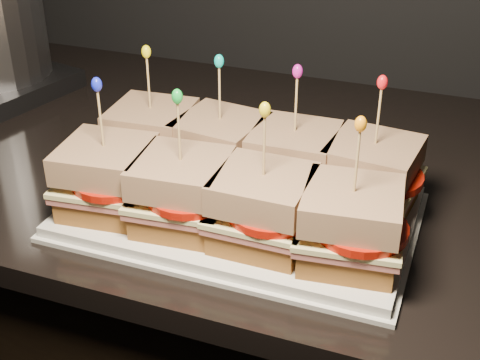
% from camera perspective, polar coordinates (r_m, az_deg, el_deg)
% --- Properties ---
extents(platter, '(0.41, 0.25, 0.02)m').
position_cam_1_polar(platter, '(0.82, -0.00, -2.81)').
color(platter, white).
rests_on(platter, granite_slab).
extents(platter_rim, '(0.42, 0.26, 0.01)m').
position_cam_1_polar(platter_rim, '(0.82, -0.00, -3.16)').
color(platter_rim, white).
rests_on(platter_rim, granite_slab).
extents(sandwich_0_bread_bot, '(0.10, 0.10, 0.03)m').
position_cam_1_polar(sandwich_0_bread_bot, '(0.90, -7.37, 2.03)').
color(sandwich_0_bread_bot, brown).
rests_on(sandwich_0_bread_bot, platter).
extents(sandwich_0_ham, '(0.11, 0.11, 0.01)m').
position_cam_1_polar(sandwich_0_ham, '(0.89, -7.44, 3.03)').
color(sandwich_0_ham, '#C4665B').
rests_on(sandwich_0_ham, sandwich_0_bread_bot).
extents(sandwich_0_cheese, '(0.12, 0.11, 0.01)m').
position_cam_1_polar(sandwich_0_cheese, '(0.89, -7.47, 3.43)').
color(sandwich_0_cheese, '#F8F19F').
rests_on(sandwich_0_cheese, sandwich_0_ham).
extents(sandwich_0_tomato, '(0.10, 0.10, 0.01)m').
position_cam_1_polar(sandwich_0_tomato, '(0.88, -6.98, 3.59)').
color(sandwich_0_tomato, red).
rests_on(sandwich_0_tomato, sandwich_0_cheese).
extents(sandwich_0_bread_top, '(0.11, 0.11, 0.03)m').
position_cam_1_polar(sandwich_0_bread_top, '(0.88, -7.59, 5.12)').
color(sandwich_0_bread_top, brown).
rests_on(sandwich_0_bread_top, sandwich_0_tomato).
extents(sandwich_0_pick, '(0.00, 0.00, 0.09)m').
position_cam_1_polar(sandwich_0_pick, '(0.86, -7.80, 7.96)').
color(sandwich_0_pick, tan).
rests_on(sandwich_0_pick, sandwich_0_bread_top).
extents(sandwich_0_frill, '(0.01, 0.01, 0.02)m').
position_cam_1_polar(sandwich_0_frill, '(0.85, -8.01, 10.79)').
color(sandwich_0_frill, yellow).
rests_on(sandwich_0_frill, sandwich_0_pick).
extents(sandwich_1_bread_bot, '(0.11, 0.11, 0.03)m').
position_cam_1_polar(sandwich_1_bread_bot, '(0.87, -1.65, 1.00)').
color(sandwich_1_bread_bot, brown).
rests_on(sandwich_1_bread_bot, platter).
extents(sandwich_1_ham, '(0.12, 0.12, 0.01)m').
position_cam_1_polar(sandwich_1_ham, '(0.86, -1.67, 2.03)').
color(sandwich_1_ham, '#C4665B').
rests_on(sandwich_1_ham, sandwich_1_bread_bot).
extents(sandwich_1_cheese, '(0.12, 0.12, 0.01)m').
position_cam_1_polar(sandwich_1_cheese, '(0.85, -1.68, 2.44)').
color(sandwich_1_cheese, '#F8F19F').
rests_on(sandwich_1_cheese, sandwich_1_ham).
extents(sandwich_1_tomato, '(0.10, 0.10, 0.01)m').
position_cam_1_polar(sandwich_1_tomato, '(0.84, -1.08, 2.59)').
color(sandwich_1_tomato, red).
rests_on(sandwich_1_tomato, sandwich_1_cheese).
extents(sandwich_1_bread_top, '(0.11, 0.11, 0.03)m').
position_cam_1_polar(sandwich_1_bread_top, '(0.84, -1.70, 4.20)').
color(sandwich_1_bread_top, brown).
rests_on(sandwich_1_bread_top, sandwich_1_tomato).
extents(sandwich_1_pick, '(0.00, 0.00, 0.09)m').
position_cam_1_polar(sandwich_1_pick, '(0.82, -1.75, 7.15)').
color(sandwich_1_pick, tan).
rests_on(sandwich_1_pick, sandwich_1_bread_top).
extents(sandwich_1_frill, '(0.01, 0.01, 0.02)m').
position_cam_1_polar(sandwich_1_frill, '(0.81, -1.80, 10.11)').
color(sandwich_1_frill, '#06B8AF').
rests_on(sandwich_1_frill, sandwich_1_pick).
extents(sandwich_2_bread_bot, '(0.10, 0.10, 0.03)m').
position_cam_1_polar(sandwich_2_bread_bot, '(0.84, 4.51, -0.13)').
color(sandwich_2_bread_bot, brown).
rests_on(sandwich_2_bread_bot, platter).
extents(sandwich_2_ham, '(0.11, 0.11, 0.01)m').
position_cam_1_polar(sandwich_2_ham, '(0.83, 4.55, 0.93)').
color(sandwich_2_ham, '#C4665B').
rests_on(sandwich_2_ham, sandwich_2_bread_bot).
extents(sandwich_2_cheese, '(0.11, 0.11, 0.01)m').
position_cam_1_polar(sandwich_2_cheese, '(0.83, 4.57, 1.35)').
color(sandwich_2_cheese, '#F8F19F').
rests_on(sandwich_2_cheese, sandwich_2_ham).
extents(sandwich_2_tomato, '(0.10, 0.10, 0.01)m').
position_cam_1_polar(sandwich_2_tomato, '(0.81, 5.28, 1.49)').
color(sandwich_2_tomato, red).
rests_on(sandwich_2_tomato, sandwich_2_cheese).
extents(sandwich_2_bread_top, '(0.10, 0.10, 0.03)m').
position_cam_1_polar(sandwich_2_bread_top, '(0.81, 4.65, 3.15)').
color(sandwich_2_bread_top, brown).
rests_on(sandwich_2_bread_top, sandwich_2_tomato).
extents(sandwich_2_pick, '(0.00, 0.00, 0.09)m').
position_cam_1_polar(sandwich_2_pick, '(0.79, 4.79, 6.19)').
color(sandwich_2_pick, tan).
rests_on(sandwich_2_pick, sandwich_2_bread_top).
extents(sandwich_2_frill, '(0.01, 0.01, 0.02)m').
position_cam_1_polar(sandwich_2_frill, '(0.78, 4.93, 9.23)').
color(sandwich_2_frill, '#C418A0').
rests_on(sandwich_2_frill, sandwich_2_pick).
extents(sandwich_3_bread_bot, '(0.11, 0.11, 0.03)m').
position_cam_1_polar(sandwich_3_bread_bot, '(0.82, 11.00, -1.31)').
color(sandwich_3_bread_bot, brown).
rests_on(sandwich_3_bread_bot, platter).
extents(sandwich_3_ham, '(0.12, 0.11, 0.01)m').
position_cam_1_polar(sandwich_3_ham, '(0.81, 11.11, -0.25)').
color(sandwich_3_ham, '#C4665B').
rests_on(sandwich_3_ham, sandwich_3_bread_bot).
extents(sandwich_3_cheese, '(0.12, 0.12, 0.01)m').
position_cam_1_polar(sandwich_3_cheese, '(0.81, 11.16, 0.18)').
color(sandwich_3_cheese, '#F8F19F').
rests_on(sandwich_3_cheese, sandwich_3_ham).
extents(sandwich_3_tomato, '(0.10, 0.10, 0.01)m').
position_cam_1_polar(sandwich_3_tomato, '(0.80, 11.97, 0.30)').
color(sandwich_3_tomato, red).
rests_on(sandwich_3_tomato, sandwich_3_cheese).
extents(sandwich_3_bread_top, '(0.11, 0.11, 0.03)m').
position_cam_1_polar(sandwich_3_bread_top, '(0.80, 11.36, 2.00)').
color(sandwich_3_bread_top, brown).
rests_on(sandwich_3_bread_top, sandwich_3_tomato).
extents(sandwich_3_pick, '(0.00, 0.00, 0.09)m').
position_cam_1_polar(sandwich_3_pick, '(0.78, 11.70, 5.07)').
color(sandwich_3_pick, tan).
rests_on(sandwich_3_pick, sandwich_3_bread_top).
extents(sandwich_3_frill, '(0.01, 0.01, 0.02)m').
position_cam_1_polar(sandwich_3_frill, '(0.76, 12.05, 8.16)').
color(sandwich_3_frill, red).
rests_on(sandwich_3_frill, sandwich_3_pick).
extents(sandwich_4_bread_bot, '(0.11, 0.11, 0.03)m').
position_cam_1_polar(sandwich_4_bread_bot, '(0.82, -11.07, -1.54)').
color(sandwich_4_bread_bot, brown).
rests_on(sandwich_4_bread_bot, platter).
extents(sandwich_4_ham, '(0.12, 0.11, 0.01)m').
position_cam_1_polar(sandwich_4_ham, '(0.81, -11.19, -0.48)').
color(sandwich_4_ham, '#C4665B').
rests_on(sandwich_4_ham, sandwich_4_bread_bot).
extents(sandwich_4_cheese, '(0.12, 0.12, 0.01)m').
position_cam_1_polar(sandwich_4_cheese, '(0.80, -11.24, -0.04)').
color(sandwich_4_cheese, '#F8F19F').
rests_on(sandwich_4_cheese, sandwich_4_ham).
extents(sandwich_4_tomato, '(0.10, 0.10, 0.01)m').
position_cam_1_polar(sandwich_4_tomato, '(0.79, -10.76, 0.07)').
color(sandwich_4_tomato, red).
rests_on(sandwich_4_tomato, sandwich_4_cheese).
extents(sandwich_4_bread_top, '(0.11, 0.11, 0.03)m').
position_cam_1_polar(sandwich_4_bread_top, '(0.79, -11.44, 1.78)').
color(sandwich_4_bread_top, brown).
rests_on(sandwich_4_bread_top, sandwich_4_tomato).
extents(sandwich_4_pick, '(0.00, 0.00, 0.09)m').
position_cam_1_polar(sandwich_4_pick, '(0.77, -11.79, 4.87)').
color(sandwich_4_pick, tan).
rests_on(sandwich_4_pick, sandwich_4_bread_top).
extents(sandwich_4_frill, '(0.01, 0.01, 0.02)m').
position_cam_1_polar(sandwich_4_frill, '(0.75, -12.14, 7.98)').
color(sandwich_4_frill, '#1724DF').
rests_on(sandwich_4_frill, sandwich_4_pick).
extents(sandwich_5_bread_bot, '(0.11, 0.11, 0.03)m').
position_cam_1_polar(sandwich_5_bread_bot, '(0.77, -4.88, -2.88)').
color(sandwich_5_bread_bot, brown).
rests_on(sandwich_5_bread_bot, platter).
extents(sandwich_5_ham, '(0.12, 0.11, 0.01)m').
position_cam_1_polar(sandwich_5_ham, '(0.76, -4.94, -1.77)').
color(sandwich_5_ham, '#C4665B').
rests_on(sandwich_5_ham, sandwich_5_bread_bot).
extents(sandwich_5_cheese, '(0.12, 0.11, 0.01)m').
position_cam_1_polar(sandwich_5_cheese, '(0.76, -4.96, -1.32)').
color(sandwich_5_cheese, '#F8F19F').
rests_on(sandwich_5_cheese, sandwich_5_ham).
extents(sandwich_5_tomato, '(0.10, 0.10, 0.01)m').
position_cam_1_polar(sandwich_5_tomato, '(0.75, -4.35, -1.22)').
color(sandwich_5_tomato, red).
rests_on(sandwich_5_tomato, sandwich_5_cheese).
extents(sandwich_5_bread_top, '(0.11, 0.11, 0.03)m').
position_cam_1_polar(sandwich_5_bread_top, '(0.75, -5.06, 0.58)').
color(sandwich_5_bread_top, brown).
rests_on(sandwich_5_bread_top, sandwich_5_tomato).
extents(sandwich_5_pick, '(0.00, 0.00, 0.09)m').
position_cam_1_polar(sandwich_5_pick, '(0.73, -5.22, 3.83)').
color(sandwich_5_pick, tan).
rests_on(sandwich_5_pick, sandwich_5_bread_top).
extents(sandwich_5_frill, '(0.01, 0.01, 0.02)m').
position_cam_1_polar(sandwich_5_frill, '(0.71, -5.38, 7.11)').
color(sandwich_5_frill, green).
rests_on(sandwich_5_frill, sandwich_5_pick).
extents(sandwich_6_bread_bot, '(0.10, 0.10, 0.03)m').
position_cam_1_polar(sandwich_6_bread_bot, '(0.74, 1.93, -4.30)').
color(sandwich_6_bread_bot, brown).
rests_on(sandwich_6_bread_bot, platter).
extents(sandwich_6_ham, '(0.11, 0.10, 0.01)m').
position_cam_1_polar(sandwich_6_ham, '(0.73, 1.95, -3.17)').
color(sandwich_6_ham, '#C4665B').
rests_on(sandwich_6_ham, sandwich_6_bread_bot).
extents(sandwich_6_cheese, '(0.11, 0.11, 0.01)m').
position_cam_1_polar(sandwich_6_cheese, '(0.73, 1.96, -2.70)').
color(sandwich_6_cheese, '#F8F19F').
rests_on(sandwich_6_cheese, sandwich_6_ham).
extents(sandwich_6_tomato, '(0.10, 0.10, 0.01)m').
position_cam_1_polar(sandwich_6_tomato, '(0.72, 2.72, -2.62)').
color(sandwich_6_tomato, red).
rests_on(sandwich_6_tomato, sandwich_6_cheese).
extents(sandwich_6_bread_top, '(0.10, 0.10, 0.03)m').
position_cam_1_polar(sandwich_6_bread_top, '(0.71, 2.00, -0.74)').
color(sandwich_6_bread_top, brown).
rests_on(sandwich_6_bread_top, sandwich_6_tomato).
extents(sandwich_6_pick, '(0.00, 0.00, 0.09)m').
position_cam_1_polar(sandwich_6_pick, '(0.69, 2.07, 2.61)').
color(sandwich_6_pick, tan).
rests_on(sandwich_6_pick, sandwich_6_bread_top).
extents(sandwich_6_frill, '(0.01, 0.01, 0.02)m').
position_cam_1_polar(sandwich_6_frill, '(0.67, 2.14, 6.02)').
color(sandwich_6_frill, yellow).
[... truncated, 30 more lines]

